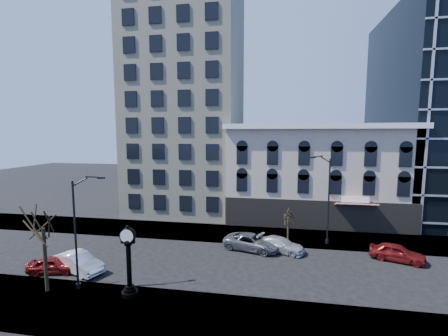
% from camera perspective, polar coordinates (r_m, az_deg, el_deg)
% --- Properties ---
extents(ground, '(160.00, 160.00, 0.00)m').
position_cam_1_polar(ground, '(27.94, -5.70, -17.40)').
color(ground, black).
rests_on(ground, ground).
extents(sidewalk_far, '(160.00, 6.00, 0.12)m').
position_cam_1_polar(sidewalk_far, '(35.17, -2.16, -12.16)').
color(sidewalk_far, gray).
rests_on(sidewalk_far, ground).
extents(sidewalk_near, '(160.00, 6.00, 0.12)m').
position_cam_1_polar(sidewalk_near, '(21.20, -12.07, -25.68)').
color(sidewalk_near, gray).
rests_on(sidewalk_near, ground).
extents(cream_tower, '(15.90, 15.40, 42.50)m').
position_cam_1_polar(cream_tower, '(46.09, -7.13, 16.46)').
color(cream_tower, beige).
rests_on(cream_tower, ground).
extents(victorian_row, '(22.60, 11.19, 12.50)m').
position_cam_1_polar(victorian_row, '(41.16, 16.76, -1.19)').
color(victorian_row, '#BEAD9C').
rests_on(victorian_row, ground).
extents(street_clock, '(1.14, 1.14, 5.04)m').
position_cam_1_polar(street_clock, '(22.61, -17.66, -17.02)').
color(street_clock, black).
rests_on(street_clock, sidewalk_near).
extents(street_lamp_near, '(2.03, 1.10, 8.38)m').
position_cam_1_polar(street_lamp_near, '(23.65, -25.27, -5.99)').
color(street_lamp_near, black).
rests_on(street_lamp_near, sidewalk_near).
extents(street_lamp_far, '(2.28, 1.11, 9.25)m').
position_cam_1_polar(street_lamp_far, '(31.45, 18.42, -1.52)').
color(street_lamp_far, black).
rests_on(street_lamp_far, sidewalk_far).
extents(bare_tree_near, '(4.32, 4.32, 7.42)m').
position_cam_1_polar(bare_tree_near, '(24.61, -31.34, -7.56)').
color(bare_tree_near, '#312818').
rests_on(bare_tree_near, sidewalk_near).
extents(bare_tree_far, '(2.30, 2.30, 3.95)m').
position_cam_1_polar(bare_tree_far, '(32.50, 12.19, -8.30)').
color(bare_tree_far, '#312818').
rests_on(bare_tree_far, sidewalk_far).
extents(car_near_a, '(4.18, 2.40, 1.34)m').
position_cam_1_polar(car_near_a, '(29.26, -29.72, -15.70)').
color(car_near_a, maroon).
rests_on(car_near_a, ground).
extents(car_near_b, '(5.05, 3.23, 1.57)m').
position_cam_1_polar(car_near_b, '(28.46, -25.95, -15.87)').
color(car_near_b, silver).
rests_on(car_near_b, ground).
extents(car_far_a, '(5.97, 3.86, 1.53)m').
position_cam_1_polar(car_far_a, '(30.33, 5.31, -13.86)').
color(car_far_a, '#595B60').
rests_on(car_far_a, ground).
extents(car_far_b, '(5.04, 3.52, 1.35)m').
position_cam_1_polar(car_far_b, '(30.31, 10.73, -14.15)').
color(car_far_b, '#A5A8AD').
rests_on(car_far_b, ground).
extents(car_far_c, '(4.81, 3.25, 1.52)m').
position_cam_1_polar(car_far_c, '(31.82, 30.07, -13.76)').
color(car_far_c, maroon).
rests_on(car_far_c, ground).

